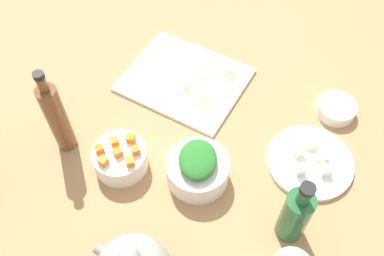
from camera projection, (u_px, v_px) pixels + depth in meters
The scene contains 25 objects.
tabletop at pixel (192, 143), 105.33cm from camera, with size 190.00×190.00×3.00cm, color #A0784C.
cutting_board at pixel (185, 80), 114.64cm from camera, with size 30.60×25.22×1.00cm, color white.
plate_tofu at pixel (310, 162), 99.80cm from camera, with size 20.18×20.18×1.20cm, color white.
bowl_greens at pixel (198, 170), 95.62cm from camera, with size 14.13×14.13×6.24cm, color white.
bowl_carrots at pixel (120, 159), 97.70cm from camera, with size 12.40×12.40×5.69cm, color white.
bowl_small_side at pixel (336, 109), 107.68cm from camera, with size 9.81×9.81×3.13cm, color white.
bottle_0 at pixel (57, 118), 94.74cm from camera, with size 4.58×4.58×25.08cm.
bottle_1 at pixel (295, 215), 84.37cm from camera, with size 5.85×5.85×19.54cm.
carrot_cube_0 at pixel (118, 152), 94.26cm from camera, with size 1.80×1.80×1.80cm, color orange.
carrot_cube_1 at pixel (135, 150), 94.57cm from camera, with size 1.80×1.80×1.80cm, color orange.
carrot_cube_2 at pixel (99, 149), 94.73cm from camera, with size 1.80×1.80×1.80cm, color orange.
carrot_cube_3 at pixel (115, 142), 95.91cm from camera, with size 1.80×1.80×1.80cm, color orange.
carrot_cube_4 at pixel (103, 161), 92.95cm from camera, with size 1.80×1.80×1.80cm, color orange.
carrot_cube_5 at pixel (131, 139), 96.39cm from camera, with size 1.80×1.80×1.80cm, color orange.
carrot_cube_6 at pixel (130, 162), 92.86cm from camera, with size 1.80×1.80×1.80cm, color orange.
chopped_greens_mound at pixel (198, 159), 91.75cm from camera, with size 10.42×8.36×3.23cm, color #286E27.
tofu_cube_0 at pixel (326, 171), 96.51cm from camera, with size 2.20×2.20×2.20cm, color #F0EECD.
tofu_cube_1 at pixel (322, 157), 98.63cm from camera, with size 2.20×2.20×2.20cm, color white.
tofu_cube_2 at pixel (300, 170), 96.67cm from camera, with size 2.20×2.20×2.20cm, color #F3E2CE.
tofu_cube_3 at pixel (311, 144), 100.64cm from camera, with size 2.20×2.20×2.20cm, color white.
tofu_cube_4 at pixel (298, 151), 99.50cm from camera, with size 2.20×2.20×2.20cm, color white.
dumpling_0 at pixel (229, 72), 113.61cm from camera, with size 4.42×4.24×2.84cm, color beige.
dumpling_1 at pixel (200, 75), 113.67cm from camera, with size 4.61×4.45×2.06cm, color beige.
dumpling_2 at pixel (186, 88), 110.83cm from camera, with size 4.15×3.97×2.40cm, color beige.
dumpling_3 at pixel (201, 99), 108.61cm from camera, with size 5.56×4.75×2.48cm, color beige.
Camera 1 is at (-26.82, 50.94, 89.78)cm, focal length 39.91 mm.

